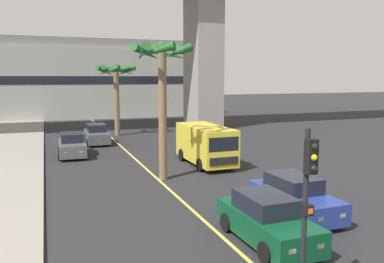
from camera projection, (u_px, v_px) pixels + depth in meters
The scene contains 10 objects.
lane_stripe_center at pixel (137, 161), 25.17m from camera, with size 0.14×56.00×0.01m, color #DBCC4C.
pier_building_backdrop at pixel (87, 79), 52.82m from camera, with size 28.11×8.04×10.17m.
car_queue_front at pixel (294, 197), 15.17m from camera, with size 1.91×4.14×1.56m.
car_queue_second at pixel (72, 145), 26.69m from camera, with size 1.93×4.15×1.56m.
car_queue_third at pixel (97, 135), 31.71m from camera, with size 1.87×4.12×1.56m.
car_queue_fourth at pixel (266, 220), 12.73m from camera, with size 1.87×4.12×1.56m.
delivery_van at pixel (206, 144), 23.96m from camera, with size 2.20×5.27×2.36m.
traffic_light_median_near at pixel (307, 196), 8.68m from camera, with size 0.24×0.37×4.20m.
palm_tree_near_median at pixel (162, 73), 19.88m from camera, with size 3.07×3.17×7.09m.
palm_tree_mid_median at pixel (116, 79), 35.39m from camera, with size 3.64×3.67×6.45m.
Camera 1 is at (-5.34, -0.34, 5.30)m, focal length 36.96 mm.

